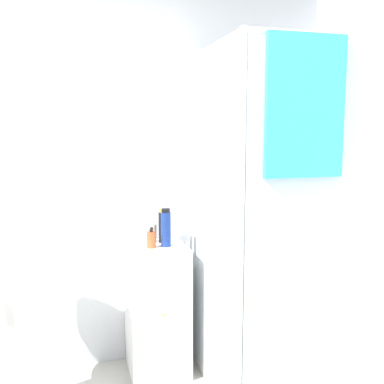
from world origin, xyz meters
The scene contains 8 objects.
wall_back centered at (0.00, 1.70, 1.25)m, with size 6.40×0.06×2.50m, color silver.
shower_enclosure centered at (1.13, 1.11, 0.57)m, with size 0.94×0.97×2.06m.
vanity_cabinet centered at (0.46, 1.47, 0.42)m, with size 0.38×0.41×0.85m.
sink centered at (-0.37, 1.28, 0.71)m, with size 0.54×0.54×1.01m.
soap_dispenser centered at (0.42, 1.42, 0.90)m, with size 0.06×0.06×0.13m.
shampoo_bottle_tall_black centered at (0.52, 1.54, 0.96)m, with size 0.05×0.05×0.22m.
shampoo_bottle_blue centered at (0.51, 1.43, 0.97)m, with size 0.06×0.06×0.24m.
lotion_bottle_white centered at (0.46, 1.57, 0.91)m, with size 0.04×0.04×0.15m.
Camera 1 is at (-0.07, -1.28, 1.59)m, focal length 42.00 mm.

